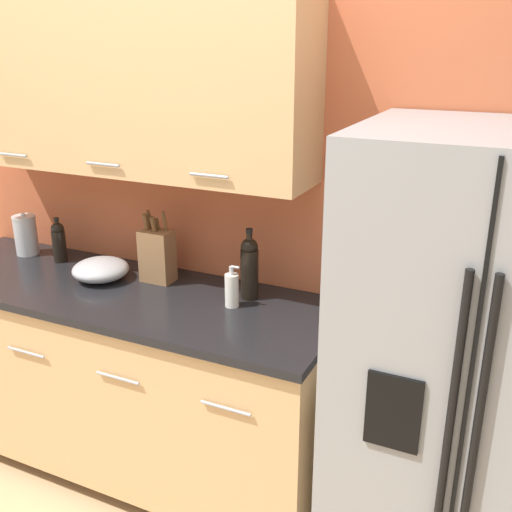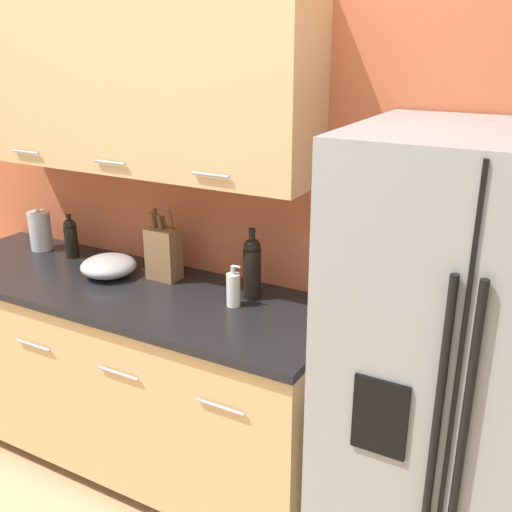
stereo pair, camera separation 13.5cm
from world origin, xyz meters
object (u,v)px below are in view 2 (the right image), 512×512
Objects in this scene: refrigerator at (471,397)px; soap_dispenser at (233,289)px; wine_bottle at (252,267)px; oil_bottle at (71,237)px; steel_canister at (40,231)px; knife_block at (163,253)px; mixing_bowl at (109,266)px.

soap_dispenser is (-0.96, 0.10, 0.15)m from refrigerator.
oil_bottle is (-1.02, 0.00, -0.03)m from wine_bottle.
steel_canister is at bearing 174.42° from soap_dispenser.
knife_block is 0.44m from soap_dispenser.
knife_block is 1.07× the size of wine_bottle.
wine_bottle is (0.45, 0.00, 0.02)m from knife_block.
refrigerator is at bearing -6.05° from oil_bottle.
knife_block is (-1.38, 0.20, 0.20)m from refrigerator.
knife_block reaches higher than soap_dispenser.
refrigerator is at bearing -12.46° from wine_bottle.
steel_canister is 0.57m from mixing_bowl.
wine_bottle is at bearing 75.54° from soap_dispenser.
wine_bottle reaches higher than soap_dispenser.
wine_bottle is at bearing -0.58° from steel_canister.
knife_block is 1.83× the size of soap_dispenser.
mixing_bowl is (0.33, -0.10, -0.06)m from oil_bottle.
refrigerator is 2.19m from steel_canister.
wine_bottle is 1.20× the size of mixing_bowl.
oil_bottle is 0.35m from mixing_bowl.
oil_bottle is at bearing 173.82° from soap_dispenser.
knife_block is 1.52× the size of steel_canister.
mixing_bowl is at bearing -11.70° from steel_canister.
mixing_bowl is (-0.67, 0.00, -0.02)m from soap_dispenser.
steel_canister is (-2.18, 0.22, 0.17)m from refrigerator.
mixing_bowl is (-0.69, -0.10, -0.09)m from wine_bottle.
mixing_bowl is at bearing 176.35° from refrigerator.
mixing_bowl is at bearing -171.62° from wine_bottle.
wine_bottle reaches higher than oil_bottle.
steel_canister is (-0.22, 0.01, -0.00)m from oil_bottle.
knife_block is at bearing 171.73° from refrigerator.
soap_dispenser is 1.00m from oil_bottle.
oil_bottle is 1.03× the size of steel_canister.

